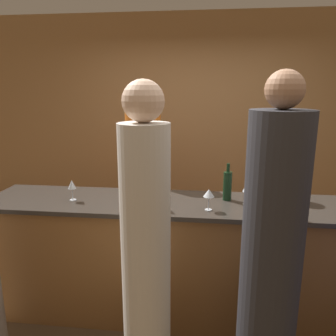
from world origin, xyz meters
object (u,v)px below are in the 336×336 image
guest_0 (146,255)px  guest_3 (271,260)px  bartender (144,188)px  ice_bucket (289,188)px  wine_bottle_0 (227,185)px

guest_0 → guest_3: guest_3 is taller
bartender → guest_3: bearing=125.6°
bartender → ice_bucket: bartender is taller
bartender → wine_bottle_0: size_ratio=6.32×
guest_3 → ice_bucket: bearing=71.5°
guest_3 → wine_bottle_0: size_ratio=6.55×
bartender → guest_3: 1.72m
guest_0 → ice_bucket: size_ratio=9.26×
guest_3 → guest_0: bearing=-178.1°
bartender → guest_0: 1.45m
guest_3 → ice_bucket: 0.91m
guest_0 → ice_bucket: bearing=40.9°
wine_bottle_0 → bartender: bearing=142.9°
wine_bottle_0 → guest_3: bearing=-75.5°
guest_0 → wine_bottle_0: size_ratio=6.40×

